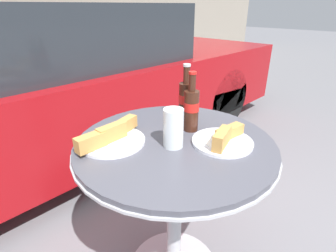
{
  "coord_description": "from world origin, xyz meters",
  "views": [
    {
      "loc": [
        -0.65,
        -0.61,
        1.2
      ],
      "look_at": [
        0.0,
        0.04,
        0.78
      ],
      "focal_mm": 28.0,
      "sensor_mm": 36.0,
      "label": 1
    }
  ],
  "objects_px": {
    "lunch_plate_far": "(111,137)",
    "parked_car": "(60,84)",
    "drinking_glass": "(173,130)",
    "cola_bottle_left": "(186,100)",
    "bistro_table": "(175,176)",
    "cola_bottle_right": "(191,108)",
    "lunch_plate_near": "(224,139)"
  },
  "relations": [
    {
      "from": "drinking_glass",
      "to": "lunch_plate_far",
      "type": "bearing_deg",
      "value": 128.48
    },
    {
      "from": "lunch_plate_far",
      "to": "bistro_table",
      "type": "bearing_deg",
      "value": -41.66
    },
    {
      "from": "lunch_plate_near",
      "to": "bistro_table",
      "type": "bearing_deg",
      "value": 126.67
    },
    {
      "from": "cola_bottle_right",
      "to": "lunch_plate_near",
      "type": "height_order",
      "value": "cola_bottle_right"
    },
    {
      "from": "lunch_plate_near",
      "to": "parked_car",
      "type": "relative_size",
      "value": 0.05
    },
    {
      "from": "cola_bottle_right",
      "to": "lunch_plate_near",
      "type": "distance_m",
      "value": 0.18
    },
    {
      "from": "bistro_table",
      "to": "parked_car",
      "type": "distance_m",
      "value": 1.63
    },
    {
      "from": "bistro_table",
      "to": "lunch_plate_near",
      "type": "bearing_deg",
      "value": -53.33
    },
    {
      "from": "drinking_glass",
      "to": "parked_car",
      "type": "distance_m",
      "value": 1.68
    },
    {
      "from": "cola_bottle_left",
      "to": "lunch_plate_near",
      "type": "height_order",
      "value": "cola_bottle_left"
    },
    {
      "from": "cola_bottle_left",
      "to": "lunch_plate_far",
      "type": "height_order",
      "value": "cola_bottle_left"
    },
    {
      "from": "cola_bottle_left",
      "to": "bistro_table",
      "type": "bearing_deg",
      "value": -151.15
    },
    {
      "from": "cola_bottle_left",
      "to": "cola_bottle_right",
      "type": "distance_m",
      "value": 0.08
    },
    {
      "from": "drinking_glass",
      "to": "parked_car",
      "type": "xyz_separation_m",
      "value": [
        0.3,
        1.64,
        -0.21
      ]
    },
    {
      "from": "cola_bottle_right",
      "to": "drinking_glass",
      "type": "xyz_separation_m",
      "value": [
        -0.15,
        -0.04,
        -0.03
      ]
    },
    {
      "from": "cola_bottle_left",
      "to": "lunch_plate_far",
      "type": "relative_size",
      "value": 0.89
    },
    {
      "from": "cola_bottle_right",
      "to": "drinking_glass",
      "type": "height_order",
      "value": "cola_bottle_right"
    },
    {
      "from": "lunch_plate_far",
      "to": "parked_car",
      "type": "bearing_deg",
      "value": 72.96
    },
    {
      "from": "lunch_plate_far",
      "to": "cola_bottle_right",
      "type": "bearing_deg",
      "value": -25.09
    },
    {
      "from": "cola_bottle_right",
      "to": "lunch_plate_near",
      "type": "bearing_deg",
      "value": -92.91
    },
    {
      "from": "bistro_table",
      "to": "cola_bottle_right",
      "type": "bearing_deg",
      "value": 10.34
    },
    {
      "from": "lunch_plate_far",
      "to": "parked_car",
      "type": "relative_size",
      "value": 0.07
    },
    {
      "from": "cola_bottle_left",
      "to": "lunch_plate_near",
      "type": "bearing_deg",
      "value": -102.88
    },
    {
      "from": "bistro_table",
      "to": "cola_bottle_right",
      "type": "xyz_separation_m",
      "value": [
        0.12,
        0.02,
        0.26
      ]
    },
    {
      "from": "bistro_table",
      "to": "drinking_glass",
      "type": "xyz_separation_m",
      "value": [
        -0.03,
        -0.02,
        0.23
      ]
    },
    {
      "from": "bistro_table",
      "to": "lunch_plate_near",
      "type": "height_order",
      "value": "lunch_plate_near"
    },
    {
      "from": "bistro_table",
      "to": "drinking_glass",
      "type": "distance_m",
      "value": 0.24
    },
    {
      "from": "lunch_plate_near",
      "to": "lunch_plate_far",
      "type": "distance_m",
      "value": 0.42
    },
    {
      "from": "bistro_table",
      "to": "cola_bottle_right",
      "type": "relative_size",
      "value": 3.17
    },
    {
      "from": "cola_bottle_right",
      "to": "lunch_plate_far",
      "type": "bearing_deg",
      "value": 154.91
    },
    {
      "from": "cola_bottle_right",
      "to": "parked_car",
      "type": "xyz_separation_m",
      "value": [
        0.15,
        1.59,
        -0.24
      ]
    },
    {
      "from": "bistro_table",
      "to": "parked_car",
      "type": "bearing_deg",
      "value": 80.7
    }
  ]
}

